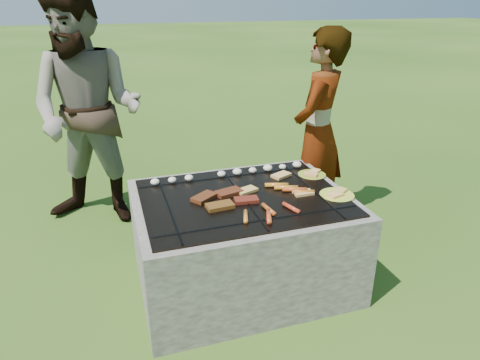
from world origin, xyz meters
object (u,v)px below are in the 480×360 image
object	(u,v)px
plate_near	(337,195)
cook	(318,133)
plate_far	(312,175)
bystander	(88,112)
fire_pit	(242,243)

from	to	relation	value
plate_near	cook	distance (m)	0.77
plate_far	bystander	bearing A→B (deg)	145.06
plate_far	plate_near	world-z (taller)	plate_near
plate_near	plate_far	bearing A→B (deg)	90.13
fire_pit	plate_near	distance (m)	0.67
plate_far	cook	bearing A→B (deg)	58.95
cook	bystander	distance (m)	1.77
plate_far	plate_near	distance (m)	0.34
plate_far	bystander	world-z (taller)	bystander
plate_near	cook	size ratio (longest dim) A/B	0.17
plate_far	bystander	size ratio (longest dim) A/B	0.13
cook	bystander	size ratio (longest dim) A/B	0.85
plate_far	bystander	distance (m)	1.76
cook	plate_far	bearing A→B (deg)	14.50
plate_near	bystander	size ratio (longest dim) A/B	0.15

